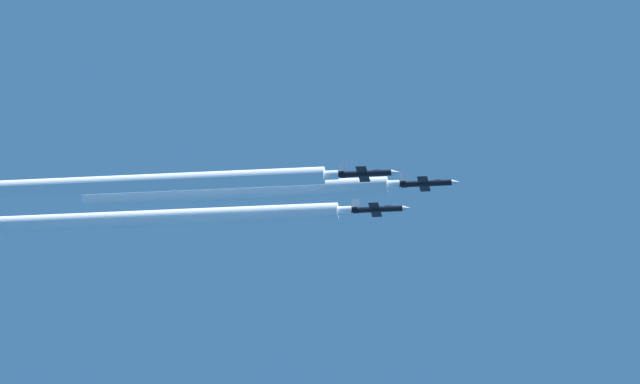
# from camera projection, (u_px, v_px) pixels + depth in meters

# --- Properties ---
(jet_lead) EXTENTS (8.74, 12.72, 3.06)m
(jet_lead) POSITION_uv_depth(u_px,v_px,m) (428.00, 183.00, 482.92)
(jet_lead) COLOR black
(jet_left_wingman) EXTENTS (8.74, 12.72, 3.06)m
(jet_left_wingman) POSITION_uv_depth(u_px,v_px,m) (379.00, 209.00, 493.15)
(jet_left_wingman) COLOR black
(jet_right_wingman) EXTENTS (8.74, 12.72, 3.06)m
(jet_right_wingman) POSITION_uv_depth(u_px,v_px,m) (367.00, 173.00, 472.80)
(jet_right_wingman) COLOR black
(smoke_trail_lead) EXTENTS (3.53, 65.63, 3.53)m
(smoke_trail_lead) POSITION_uv_depth(u_px,v_px,m) (241.00, 191.00, 487.37)
(smoke_trail_lead) COLOR white
(smoke_trail_left_wingman) EXTENTS (3.53, 75.70, 3.53)m
(smoke_trail_left_wingman) POSITION_uv_depth(u_px,v_px,m) (173.00, 218.00, 498.18)
(smoke_trail_left_wingman) COLOR white
(smoke_trail_right_wingman) EXTENTS (3.53, 73.55, 3.53)m
(smoke_trail_right_wingman) POSITION_uv_depth(u_px,v_px,m) (157.00, 183.00, 477.71)
(smoke_trail_right_wingman) COLOR white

